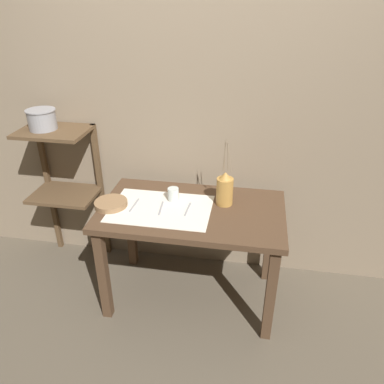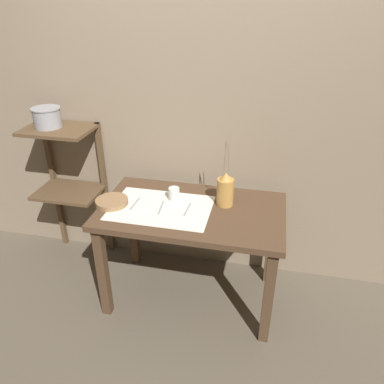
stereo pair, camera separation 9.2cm
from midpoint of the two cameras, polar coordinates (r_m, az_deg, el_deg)
ground_plane at (r=2.84m, az=-1.00°, el=-15.32°), size 12.00×12.00×0.00m
stone_wall_back at (r=2.61m, az=0.68°, el=11.46°), size 7.00×0.06×2.40m
wooden_table at (r=2.45m, az=-1.12°, el=-4.67°), size 1.18×0.69×0.73m
wooden_shelf_unit at (r=2.93m, az=-19.79°, el=2.87°), size 0.47×0.35×1.12m
linen_cloth at (r=2.40m, az=-5.87°, el=-2.51°), size 0.64×0.44×0.00m
pitcher_with_flowers at (r=2.40m, az=3.92°, el=0.41°), size 0.11×0.11×0.45m
wooden_bowl at (r=2.47m, az=-13.30°, el=-1.76°), size 0.21×0.21×0.04m
glass_tumbler_near at (r=2.47m, az=-3.95°, el=-0.35°), size 0.07×0.07×0.09m
fork_outer at (r=2.46m, az=-9.84°, el=-1.96°), size 0.02×0.17×0.00m
knife_center at (r=2.40m, az=-5.85°, el=-2.47°), size 0.03×0.17×0.00m
fork_inner at (r=2.37m, az=-1.78°, el=-2.65°), size 0.02×0.17×0.00m
metal_pot_large at (r=2.79m, az=-22.81°, el=10.22°), size 0.20×0.20×0.14m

